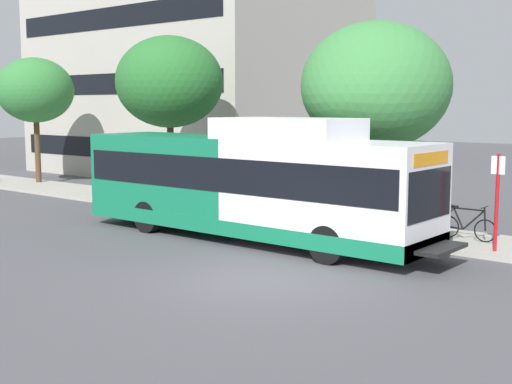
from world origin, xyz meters
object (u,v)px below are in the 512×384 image
object	(u,v)px
bus_stop_sign_pole	(497,195)
street_tree_near_stop	(376,86)
bicycle_parked	(467,225)
street_tree_mid_block	(170,82)
street_tree_far_block	(35,90)
transit_bus	(250,183)

from	to	relation	value
bus_stop_sign_pole	street_tree_near_stop	xyz separation A→B (m)	(1.52, 4.56, 2.96)
bicycle_parked	street_tree_near_stop	bearing A→B (deg)	80.95
bicycle_parked	street_tree_mid_block	size ratio (longest dim) A/B	0.26
street_tree_near_stop	street_tree_far_block	size ratio (longest dim) A/B	1.04
bicycle_parked	street_tree_far_block	size ratio (longest dim) A/B	0.28
bicycle_parked	street_tree_far_block	distance (m)	23.05
bus_stop_sign_pole	street_tree_mid_block	size ratio (longest dim) A/B	0.39
transit_bus	street_tree_near_stop	world-z (taller)	street_tree_near_stop
street_tree_near_stop	transit_bus	bearing A→B (deg)	154.18
street_tree_near_stop	street_tree_far_block	distance (m)	19.28
transit_bus	street_tree_far_block	world-z (taller)	street_tree_far_block
bicycle_parked	street_tree_far_block	world-z (taller)	street_tree_far_block
bicycle_parked	transit_bus	bearing A→B (deg)	122.91
bicycle_parked	street_tree_near_stop	world-z (taller)	street_tree_near_stop
bicycle_parked	street_tree_near_stop	size ratio (longest dim) A/B	0.27
bicycle_parked	street_tree_mid_block	distance (m)	13.88
bus_stop_sign_pole	street_tree_mid_block	world-z (taller)	street_tree_mid_block
transit_bus	street_tree_mid_block	world-z (taller)	street_tree_mid_block
street_tree_near_stop	street_tree_far_block	xyz separation A→B (m)	(0.13, 19.28, 0.13)
street_tree_near_stop	street_tree_mid_block	xyz separation A→B (m)	(0.30, 9.77, 0.34)
street_tree_far_block	street_tree_mid_block	bearing A→B (deg)	-89.01
street_tree_near_stop	street_tree_mid_block	size ratio (longest dim) A/B	0.97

